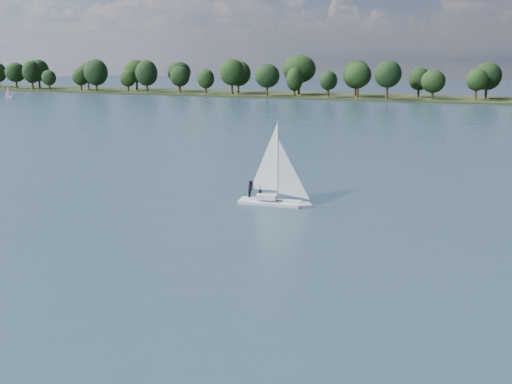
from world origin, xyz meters
TOP-DOWN VIEW (x-y plane):
  - ground at (0.00, 100.00)m, footprint 700.00×700.00m
  - far_shore at (0.00, 212.00)m, footprint 660.00×40.00m
  - sailboat at (4.81, 40.91)m, footprint 6.93×2.74m
  - dinghy_pink at (-153.95, 155.69)m, footprint 3.41×2.23m
  - pontoon at (-198.83, 196.34)m, footprint 4.15×2.31m
  - treeline at (-1.27, 208.21)m, footprint 562.46×73.93m

SIDE VIEW (x-z plane):
  - ground at x=0.00m, z-range 0.00..0.00m
  - far_shore at x=0.00m, z-range -0.75..0.75m
  - pontoon at x=-198.83m, z-range -0.25..0.25m
  - dinghy_pink at x=-153.95m, z-range -1.34..3.74m
  - sailboat at x=4.81m, z-range -1.96..6.91m
  - treeline at x=-1.27m, z-range -1.27..17.43m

